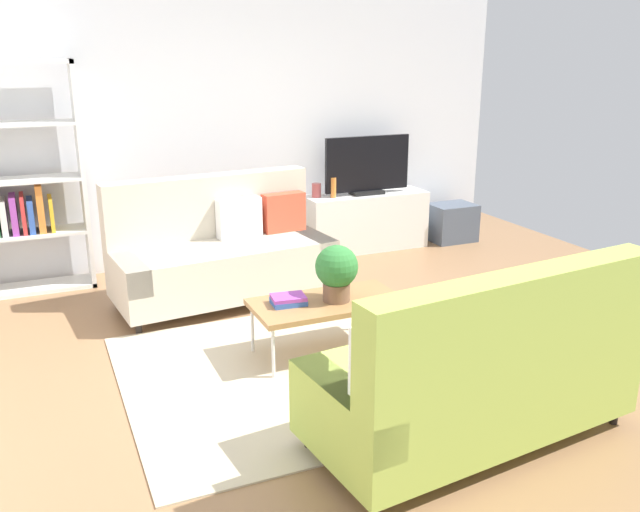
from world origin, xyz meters
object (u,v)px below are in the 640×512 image
object	(u,v)px
bookshelf	(18,189)
bottle_0	(333,188)
coffee_table	(326,304)
couch_beige	(222,252)
storage_trunk	(452,222)
table_book_0	(288,302)
tv	(367,166)
potted_plant	(337,270)
couch_green	(477,372)
vase_0	(316,190)
tv_console	(365,221)

from	to	relation	value
bookshelf	bottle_0	xyz separation A→B (m)	(3.11, -0.06, -0.22)
bottle_0	coffee_table	bearing A→B (deg)	-115.61
couch_beige	coffee_table	bearing A→B (deg)	99.50
bookshelf	storage_trunk	distance (m)	4.69
couch_beige	table_book_0	world-z (taller)	couch_beige
coffee_table	table_book_0	world-z (taller)	table_book_0
tv	potted_plant	bearing A→B (deg)	-121.78
couch_green	tv	bearing A→B (deg)	65.70
coffee_table	potted_plant	distance (m)	0.27
bookshelf	potted_plant	distance (m)	3.18
couch_beige	couch_green	distance (m)	2.93
storage_trunk	vase_0	world-z (taller)	vase_0
couch_beige	couch_green	size ratio (longest dim) A/B	1.00
coffee_table	couch_beige	bearing A→B (deg)	105.32
couch_beige	tv	bearing A→B (deg)	-160.52
tv	bottle_0	bearing A→B (deg)	-177.27
couch_green	couch_beige	bearing A→B (deg)	97.38
coffee_table	potted_plant	size ratio (longest dim) A/B	2.64
couch_beige	potted_plant	distance (m)	1.53
vase_0	bottle_0	distance (m)	0.19
table_book_0	bottle_0	world-z (taller)	bottle_0
bookshelf	couch_green	bearing A→B (deg)	-58.84
storage_trunk	table_book_0	world-z (taller)	table_book_0
couch_green	table_book_0	size ratio (longest dim) A/B	8.24
tv	bookshelf	size ratio (longest dim) A/B	0.48
couch_beige	tv_console	size ratio (longest dim) A/B	1.41
couch_green	tv	world-z (taller)	tv
coffee_table	vase_0	distance (m)	2.60
coffee_table	vase_0	size ratio (longest dim) A/B	7.28
potted_plant	table_book_0	world-z (taller)	potted_plant
couch_beige	storage_trunk	xyz separation A→B (m)	(3.02, 0.83, -0.23)
potted_plant	table_book_0	bearing A→B (deg)	168.88
couch_beige	couch_green	world-z (taller)	same
tv	storage_trunk	distance (m)	1.32
tv_console	coffee_table	bearing A→B (deg)	-123.02
bookshelf	table_book_0	distance (m)	2.94
couch_beige	vase_0	xyz separation A→B (m)	(1.34, 0.98, 0.27)
coffee_table	storage_trunk	size ratio (longest dim) A/B	2.12
bookshelf	vase_0	distance (m)	2.96
bookshelf	vase_0	size ratio (longest dim) A/B	13.89
couch_beige	storage_trunk	bearing A→B (deg)	-170.51
tv_console	tv	xyz separation A→B (m)	(0.00, -0.02, 0.63)
tv	couch_green	bearing A→B (deg)	-108.24
tv_console	bookshelf	bearing A→B (deg)	179.68
bookshelf	coffee_table	bearing A→B (deg)	-49.79
tv	coffee_table	bearing A→B (deg)	-123.24
tv	potted_plant	size ratio (longest dim) A/B	2.40
potted_plant	tv_console	bearing A→B (deg)	58.44
couch_beige	bookshelf	bearing A→B (deg)	-36.23
couch_green	bottle_0	world-z (taller)	couch_green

